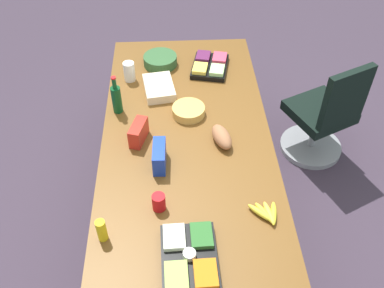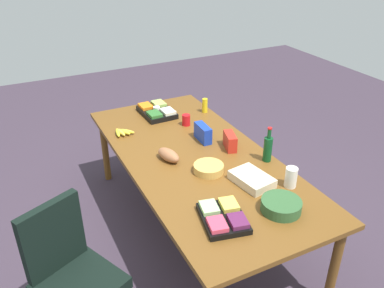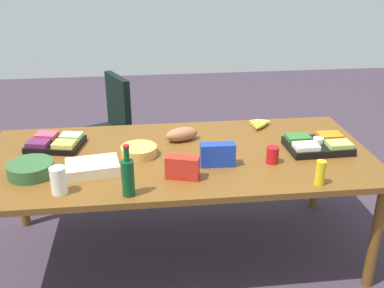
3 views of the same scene
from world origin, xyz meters
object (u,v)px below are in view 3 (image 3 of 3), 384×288
Objects in this scene: bread_loaf at (182,134)px; wine_bottle at (128,176)px; fruit_platter at (55,143)px; chip_bag_red at (182,167)px; veggie_tray at (318,145)px; mayo_jar at (59,180)px; chip_bowl at (139,151)px; office_chair at (105,143)px; banana_bunch at (261,124)px; chip_bag_blue at (218,155)px; sheet_cake at (92,167)px; conference_table at (179,163)px; mustard_bottle at (320,173)px; salad_bowl at (31,169)px; red_solo_cup at (272,155)px.

bread_loaf is 0.78× the size of wine_bottle.
chip_bag_red is at bearing 146.17° from fruit_platter.
mayo_jar is (1.67, 0.40, 0.04)m from veggie_tray.
bread_loaf reaches higher than chip_bowl.
chip_bowl is at bearing -54.00° from chip_bag_red.
banana_bunch is (-1.27, 0.76, 0.43)m from office_chair.
chip_bag_blue is 0.69× the size of sheet_cake.
chip_bowl is (0.26, -0.02, 0.09)m from conference_table.
mustard_bottle is at bearing 128.90° from office_chair.
veggie_tray is 1.53× the size of salad_bowl.
salad_bowl is (0.33, 1.38, 0.44)m from office_chair.
bread_loaf is at bearing -116.82° from wine_bottle.
sheet_cake is at bearing 27.27° from banana_bunch.
bread_loaf is 1.50× the size of mayo_jar.
veggie_tray is at bearing 171.98° from fruit_platter.
bread_loaf is at bearing -179.37° from fruit_platter.
chip_bag_blue is at bearing 157.00° from chip_bowl.
veggie_tray is (-1.55, 1.23, 0.44)m from office_chair.
mayo_jar is at bearing 7.95° from chip_bag_red.
veggie_tray is 2.84× the size of mustard_bottle.
chip_bag_red is 1.01m from veggie_tray.
chip_bag_blue is 0.28m from chip_bag_red.
mayo_jar reaches higher than chip_bag_red.
wine_bottle reaches higher than chip_bag_red.
mayo_jar is (0.71, 0.10, 0.01)m from chip_bag_red.
chip_bowl is at bearing -134.98° from mayo_jar.
banana_bunch is (-1.39, -0.87, -0.05)m from mayo_jar.
conference_table is at bearing -32.72° from mustard_bottle.
bread_loaf is 1.60× the size of mustard_bottle.
chip_bag_blue is at bearing -148.92° from chip_bag_red.
chip_bowl is at bearing 160.47° from fruit_platter.
salad_bowl is at bearing -0.19° from red_solo_cup.
bread_loaf is at bearing -38.10° from red_solo_cup.
sheet_cake is at bearing 37.12° from chip_bowl.
chip_bag_red reaches higher than sheet_cake.
red_solo_cup is at bearing 130.30° from office_chair.
sheet_cake is 2.13× the size of mustard_bottle.
chip_bowl is 1.30× the size of banana_bunch.
banana_bunch is (-0.68, -0.77, -0.05)m from chip_bag_red.
bread_loaf is at bearing -100.40° from conference_table.
conference_table is 12.95× the size of chip_bag_red.
office_chair is 6.68× the size of mustard_bottle.
conference_table is 0.63m from red_solo_cup.
fruit_platter is (0.57, -0.20, -0.00)m from chip_bowl.
chip_bag_blue is at bearing 179.91° from salad_bowl.
wine_bottle is at bearing 20.19° from veggie_tray.
fruit_platter is at bearing 75.71° from office_chair.
chip_bag_red is at bearing 165.98° from sheet_cake.
chip_bag_red is 0.72m from mayo_jar.
mayo_jar is 1.45× the size of red_solo_cup.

